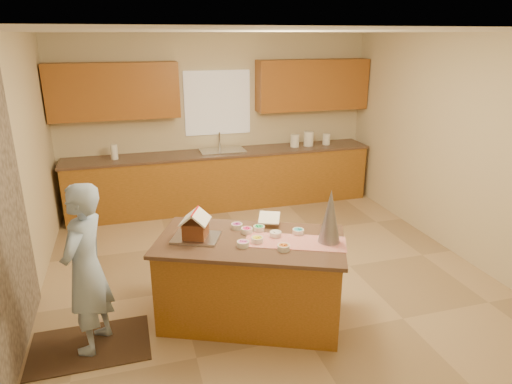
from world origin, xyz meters
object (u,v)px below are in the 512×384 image
gingerbread_house (195,227)px  island_base (251,282)px  tinsel_tree (330,216)px  boy (86,269)px

gingerbread_house → island_base: bearing=-18.6°
island_base → tinsel_tree: size_ratio=3.27×
tinsel_tree → boy: size_ratio=0.33×
gingerbread_house → boy: bearing=-169.5°
boy → gingerbread_house: size_ratio=4.51×
tinsel_tree → boy: (-2.15, 0.23, -0.33)m
boy → tinsel_tree: bearing=108.1°
island_base → boy: 1.51m
tinsel_tree → gingerbread_house: size_ratio=1.50×
island_base → boy: bearing=-155.5°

